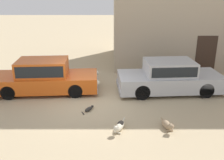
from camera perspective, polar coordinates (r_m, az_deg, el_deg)
ground_plane at (r=10.52m, az=-5.34°, el=-4.99°), size 80.00×80.00×0.00m
parked_sedan_nearest at (r=11.68m, az=-14.94°, el=0.84°), size 4.93×2.08×1.50m
parked_sedan_second at (r=11.60m, az=13.01°, el=0.77°), size 4.85×2.16×1.46m
stray_dog_spotted at (r=8.41m, az=1.85°, el=-10.38°), size 0.44×1.01×0.36m
stray_dog_tan at (r=8.68m, az=12.57°, el=-9.90°), size 0.35×0.96×0.37m
stray_cat at (r=9.76m, az=-5.12°, el=-6.54°), size 0.44×0.59×0.15m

